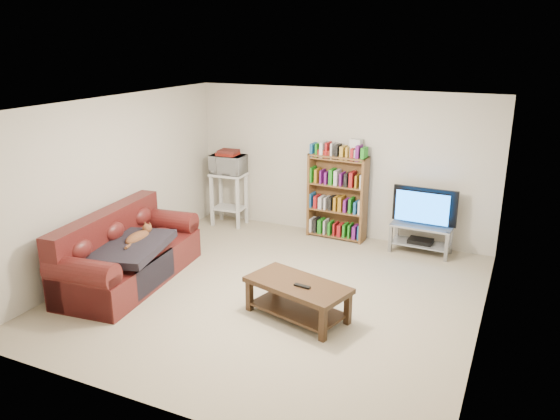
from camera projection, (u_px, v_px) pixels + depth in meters
The scene contains 19 objects.
floor at pixel (274, 293), 7.04m from camera, with size 5.00×5.00×0.00m, color tan.
ceiling at pixel (273, 106), 6.32m from camera, with size 5.00×5.00×0.00m, color white.
wall_back at pixel (340, 164), 8.84m from camera, with size 5.00×5.00×0.00m, color beige.
wall_front at pixel (144, 285), 4.52m from camera, with size 5.00×5.00×0.00m, color beige.
wall_left at pixel (114, 183), 7.68m from camera, with size 5.00×5.00×0.00m, color beige.
wall_right at pixel (490, 234), 5.68m from camera, with size 5.00×5.00×0.00m, color beige.
sofa at pixel (125, 257), 7.34m from camera, with size 1.19×2.30×0.95m.
blanket at pixel (129, 247), 7.08m from camera, with size 0.86×1.11×0.10m, color black.
cat at pixel (138, 238), 7.24m from camera, with size 0.24×0.60×0.18m, color brown, non-canonical shape.
coffee_table at pixel (298, 293), 6.36m from camera, with size 1.33×0.90×0.44m.
remote at pixel (302, 286), 6.21m from camera, with size 0.20×0.05×0.02m, color black.
tv_stand at pixel (421, 234), 8.28m from camera, with size 0.92×0.44×0.45m.
television at pixel (423, 207), 8.15m from camera, with size 0.97×0.13×0.56m, color black.
dvd_player at pixel (420, 241), 8.31m from camera, with size 0.36×0.25×0.06m, color black.
bookshelf at pixel (337, 196), 8.80m from camera, with size 0.97×0.34×1.38m.
shelf_clutter at pixel (345, 149), 8.54m from camera, with size 0.71×0.22×0.28m.
microwave_stand at pixel (229, 192), 9.47m from camera, with size 0.60×0.45×0.93m.
microwave at pixel (228, 164), 9.32m from camera, with size 0.57×0.39×0.32m, color silver.
game_boxes at pixel (228, 154), 9.26m from camera, with size 0.34×0.29×0.05m, color maroon.
Camera 1 is at (2.75, -5.76, 3.16)m, focal length 35.00 mm.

